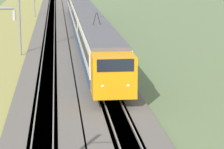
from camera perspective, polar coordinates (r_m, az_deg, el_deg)
ballast_main at (r=59.33m, az=-6.75°, el=3.21°), size 240.00×4.40×0.30m
ballast_adjacent at (r=59.43m, az=-2.59°, el=3.30°), size 240.00×4.40×0.30m
track_main at (r=59.33m, az=-6.75°, el=3.22°), size 240.00×1.57×0.45m
track_adjacent at (r=59.43m, az=-2.59°, el=3.31°), size 240.00×1.57×0.45m
passenger_train at (r=64.29m, az=-2.89°, el=5.90°), size 65.03×2.84×4.91m
catenary_mast_mid at (r=52.66m, az=-9.90°, el=6.90°), size 0.22×2.56×8.98m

